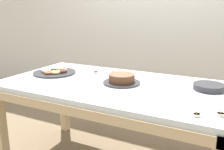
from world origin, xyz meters
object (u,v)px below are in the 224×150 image
at_px(pastry_platter, 54,72).
at_px(plate_stack, 209,87).
at_px(cake_chocolate_round, 122,79).
at_px(tealight_centre, 113,72).
at_px(tealight_near_cakes, 220,114).
at_px(tealight_left_edge, 96,72).
at_px(tealight_near_front, 197,115).

bearing_deg(pastry_platter, plate_stack, 5.33).
xyz_separation_m(cake_chocolate_round, tealight_centre, (-0.19, 0.24, -0.02)).
bearing_deg(tealight_near_cakes, tealight_centre, 148.40).
bearing_deg(pastry_platter, cake_chocolate_round, -1.46).
bearing_deg(cake_chocolate_round, tealight_centre, 128.33).
bearing_deg(tealight_left_edge, tealight_near_cakes, -25.29).
height_order(pastry_platter, tealight_near_front, pastry_platter).
xyz_separation_m(tealight_centre, tealight_near_cakes, (0.89, -0.55, 0.00)).
xyz_separation_m(plate_stack, tealight_near_front, (-0.00, -0.50, -0.01)).
height_order(plate_stack, tealight_left_edge, plate_stack).
xyz_separation_m(pastry_platter, plate_stack, (1.24, 0.12, 0.01)).
distance_m(plate_stack, tealight_centre, 0.79).
bearing_deg(tealight_left_edge, tealight_centre, 24.21).
height_order(tealight_near_front, tealight_centre, same).
distance_m(tealight_left_edge, tealight_near_cakes, 1.13).
distance_m(tealight_near_front, tealight_left_edge, 1.07).
bearing_deg(plate_stack, pastry_platter, -174.67).
bearing_deg(pastry_platter, tealight_near_front, -17.36).
bearing_deg(pastry_platter, tealight_left_edge, 26.74).
relative_size(cake_chocolate_round, tealight_centre, 6.90).
distance_m(pastry_platter, tealight_centre, 0.51).
bearing_deg(plate_stack, cake_chocolate_round, -167.46).
xyz_separation_m(cake_chocolate_round, tealight_near_front, (0.59, -0.37, -0.02)).
distance_m(tealight_left_edge, tealight_centre, 0.15).
bearing_deg(tealight_centre, pastry_platter, -154.01).
xyz_separation_m(cake_chocolate_round, tealight_left_edge, (-0.33, 0.18, -0.02)).
relative_size(tealight_centre, tealight_near_cakes, 1.00).
xyz_separation_m(pastry_platter, tealight_left_edge, (0.32, 0.16, -0.00)).
height_order(plate_stack, tealight_near_front, plate_stack).
distance_m(cake_chocolate_round, pastry_platter, 0.65).
bearing_deg(tealight_centre, tealight_near_front, -37.97).
height_order(plate_stack, tealight_centre, plate_stack).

